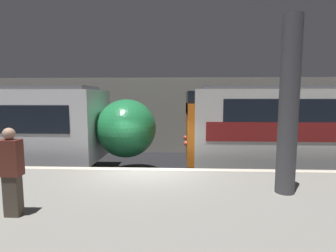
# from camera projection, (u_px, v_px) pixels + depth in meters

# --- Properties ---
(ground_plane) EXTENTS (120.00, 120.00, 0.00)m
(ground_plane) POSITION_uv_depth(u_px,v_px,m) (146.00, 200.00, 8.35)
(ground_plane) COLOR black
(platform) EXTENTS (40.00, 5.25, 1.06)m
(platform) POSITION_uv_depth(u_px,v_px,m) (131.00, 224.00, 5.69)
(platform) COLOR gray
(platform) RESTS_ON ground
(station_rear_barrier) EXTENTS (50.00, 0.15, 4.37)m
(station_rear_barrier) POSITION_uv_depth(u_px,v_px,m) (162.00, 115.00, 15.31)
(station_rear_barrier) COLOR #9E998E
(station_rear_barrier) RESTS_ON ground
(support_pillar_near) EXTENTS (0.43, 0.43, 4.02)m
(support_pillar_near) POSITION_uv_depth(u_px,v_px,m) (289.00, 107.00, 5.92)
(support_pillar_near) COLOR #47474C
(support_pillar_near) RESTS_ON platform
(person_waiting) EXTENTS (0.38, 0.24, 1.68)m
(person_waiting) POSITION_uv_depth(u_px,v_px,m) (11.00, 170.00, 4.86)
(person_waiting) COLOR #473D33
(person_waiting) RESTS_ON platform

